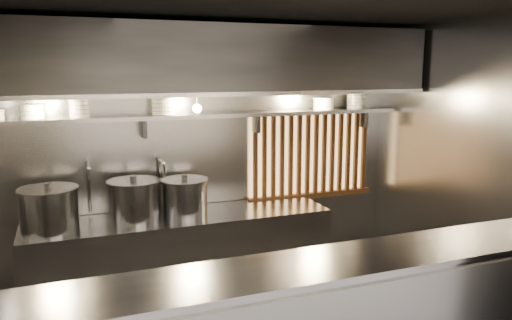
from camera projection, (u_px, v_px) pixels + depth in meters
ceiling at (248, 7)px, 3.71m from camera, size 4.50×4.50×0.00m
wall_back at (200, 159)px, 5.33m from camera, size 4.50×0.00×4.50m
wall_right at (470, 170)px, 4.75m from camera, size 0.00×3.00×3.00m
cooking_bench at (183, 259)px, 5.06m from camera, size 3.00×0.70×0.90m
bowl_shelf at (204, 115)px, 5.08m from camera, size 4.40×0.34×0.04m
exhaust_hood at (209, 61)px, 4.78m from camera, size 4.40×0.81×0.65m
wood_screen at (311, 154)px, 5.75m from camera, size 1.56×0.09×1.04m
faucet_left at (89, 178)px, 4.82m from camera, size 0.04×0.30×0.50m
faucet_right at (161, 173)px, 5.07m from camera, size 0.04×0.30×0.50m
pendant_bulb at (197, 108)px, 4.92m from camera, size 0.09×0.09×0.19m
stock_pot_left at (49, 209)px, 4.47m from camera, size 0.62×0.62×0.44m
stock_pot_mid at (185, 197)px, 4.99m from camera, size 0.62×0.62×0.41m
stock_pot_right at (134, 200)px, 4.79m from camera, size 0.63×0.63×0.44m
bowl_stack_1 at (33, 112)px, 4.50m from camera, size 0.23×0.23×0.13m
bowl_stack_2 at (79, 108)px, 4.64m from camera, size 0.20×0.20×0.17m
bowl_stack_3 at (164, 106)px, 4.92m from camera, size 0.25×0.25×0.17m
bowl_stack_4 at (323, 104)px, 5.55m from camera, size 0.25×0.25×0.13m
bowl_stack_5 at (357, 101)px, 5.70m from camera, size 0.23×0.23×0.17m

